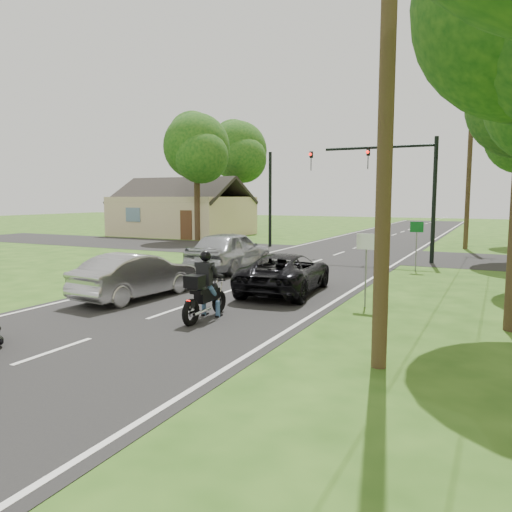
{
  "coord_description": "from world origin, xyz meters",
  "views": [
    {
      "loc": [
        8.12,
        -11.09,
        3.15
      ],
      "look_at": [
        1.18,
        3.0,
        1.3
      ],
      "focal_mm": 35.0,
      "sensor_mm": 36.0,
      "label": 1
    }
  ],
  "objects_px": {
    "dark_suv": "(286,273)",
    "utility_pole_far": "(469,165)",
    "sign_green": "(417,234)",
    "sign_white": "(366,252)",
    "silver_sedan": "(136,275)",
    "traffic_signal": "(395,177)",
    "utility_pole_near": "(387,86)",
    "silver_suv": "(230,251)",
    "motorcycle_rider": "(204,292)"
  },
  "relations": [
    {
      "from": "dark_suv",
      "to": "silver_suv",
      "type": "relative_size",
      "value": 0.94
    },
    {
      "from": "sign_white",
      "to": "silver_suv",
      "type": "bearing_deg",
      "value": 147.04
    },
    {
      "from": "dark_suv",
      "to": "silver_sedan",
      "type": "xyz_separation_m",
      "value": [
        -3.84,
        -2.91,
        0.05
      ]
    },
    {
      "from": "traffic_signal",
      "to": "sign_green",
      "type": "bearing_deg",
      "value": -62.62
    },
    {
      "from": "silver_sedan",
      "to": "traffic_signal",
      "type": "height_order",
      "value": "traffic_signal"
    },
    {
      "from": "motorcycle_rider",
      "to": "traffic_signal",
      "type": "bearing_deg",
      "value": 80.36
    },
    {
      "from": "motorcycle_rider",
      "to": "utility_pole_near",
      "type": "relative_size",
      "value": 0.21
    },
    {
      "from": "silver_sedan",
      "to": "sign_green",
      "type": "distance_m",
      "value": 12.12
    },
    {
      "from": "silver_sedan",
      "to": "traffic_signal",
      "type": "xyz_separation_m",
      "value": [
        5.39,
        12.9,
        3.42
      ]
    },
    {
      "from": "utility_pole_near",
      "to": "utility_pole_far",
      "type": "distance_m",
      "value": 24.0
    },
    {
      "from": "dark_suv",
      "to": "sign_white",
      "type": "height_order",
      "value": "sign_white"
    },
    {
      "from": "traffic_signal",
      "to": "dark_suv",
      "type": "bearing_deg",
      "value": -98.83
    },
    {
      "from": "sign_white",
      "to": "sign_green",
      "type": "distance_m",
      "value": 8.0
    },
    {
      "from": "traffic_signal",
      "to": "sign_green",
      "type": "relative_size",
      "value": 3.0
    },
    {
      "from": "silver_sedan",
      "to": "silver_suv",
      "type": "relative_size",
      "value": 0.85
    },
    {
      "from": "motorcycle_rider",
      "to": "utility_pole_near",
      "type": "height_order",
      "value": "utility_pole_near"
    },
    {
      "from": "utility_pole_far",
      "to": "motorcycle_rider",
      "type": "bearing_deg",
      "value": -102.29
    },
    {
      "from": "motorcycle_rider",
      "to": "dark_suv",
      "type": "distance_m",
      "value": 4.36
    },
    {
      "from": "silver_suv",
      "to": "utility_pole_far",
      "type": "xyz_separation_m",
      "value": [
        8.47,
        14.5,
        4.21
      ]
    },
    {
      "from": "dark_suv",
      "to": "traffic_signal",
      "type": "bearing_deg",
      "value": -104.31
    },
    {
      "from": "utility_pole_near",
      "to": "sign_white",
      "type": "bearing_deg",
      "value": 106.76
    },
    {
      "from": "dark_suv",
      "to": "utility_pole_far",
      "type": "xyz_separation_m",
      "value": [
        4.42,
        18.0,
        4.41
      ]
    },
    {
      "from": "sign_white",
      "to": "dark_suv",
      "type": "bearing_deg",
      "value": 160.72
    },
    {
      "from": "utility_pole_far",
      "to": "sign_green",
      "type": "distance_m",
      "value": 11.63
    },
    {
      "from": "silver_suv",
      "to": "utility_pole_near",
      "type": "bearing_deg",
      "value": 130.4
    },
    {
      "from": "silver_sedan",
      "to": "traffic_signal",
      "type": "distance_m",
      "value": 14.4
    },
    {
      "from": "sign_white",
      "to": "sign_green",
      "type": "xyz_separation_m",
      "value": [
        0.2,
        8.0,
        0.0
      ]
    },
    {
      "from": "sign_green",
      "to": "sign_white",
      "type": "bearing_deg",
      "value": -91.43
    },
    {
      "from": "silver_sedan",
      "to": "silver_suv",
      "type": "distance_m",
      "value": 6.41
    },
    {
      "from": "sign_white",
      "to": "utility_pole_far",
      "type": "bearing_deg",
      "value": 85.49
    },
    {
      "from": "motorcycle_rider",
      "to": "traffic_signal",
      "type": "distance_m",
      "value": 14.87
    },
    {
      "from": "dark_suv",
      "to": "sign_green",
      "type": "bearing_deg",
      "value": -119.53
    },
    {
      "from": "silver_sedan",
      "to": "utility_pole_far",
      "type": "bearing_deg",
      "value": -106.05
    },
    {
      "from": "silver_sedan",
      "to": "traffic_signal",
      "type": "relative_size",
      "value": 0.67
    },
    {
      "from": "utility_pole_near",
      "to": "sign_green",
      "type": "distance_m",
      "value": 13.5
    },
    {
      "from": "motorcycle_rider",
      "to": "silver_suv",
      "type": "distance_m",
      "value": 8.63
    },
    {
      "from": "silver_suv",
      "to": "sign_white",
      "type": "relative_size",
      "value": 2.38
    },
    {
      "from": "utility_pole_near",
      "to": "sign_green",
      "type": "relative_size",
      "value": 4.71
    },
    {
      "from": "silver_suv",
      "to": "silver_sedan",
      "type": "bearing_deg",
      "value": 90.61
    },
    {
      "from": "utility_pole_far",
      "to": "traffic_signal",
      "type": "bearing_deg",
      "value": -109.68
    },
    {
      "from": "silver_sedan",
      "to": "silver_suv",
      "type": "xyz_separation_m",
      "value": [
        -0.22,
        6.41,
        0.15
      ]
    },
    {
      "from": "dark_suv",
      "to": "utility_pole_near",
      "type": "xyz_separation_m",
      "value": [
        4.42,
        -6.0,
        4.41
      ]
    },
    {
      "from": "motorcycle_rider",
      "to": "traffic_signal",
      "type": "height_order",
      "value": "traffic_signal"
    },
    {
      "from": "dark_suv",
      "to": "sign_green",
      "type": "height_order",
      "value": "sign_green"
    },
    {
      "from": "silver_sedan",
      "to": "sign_white",
      "type": "relative_size",
      "value": 2.02
    },
    {
      "from": "motorcycle_rider",
      "to": "utility_pole_far",
      "type": "bearing_deg",
      "value": 76.02
    },
    {
      "from": "utility_pole_far",
      "to": "silver_suv",
      "type": "bearing_deg",
      "value": -120.3
    },
    {
      "from": "silver_sedan",
      "to": "traffic_signal",
      "type": "bearing_deg",
      "value": -107.19
    },
    {
      "from": "silver_suv",
      "to": "sign_green",
      "type": "bearing_deg",
      "value": -155.44
    },
    {
      "from": "silver_suv",
      "to": "traffic_signal",
      "type": "height_order",
      "value": "traffic_signal"
    }
  ]
}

